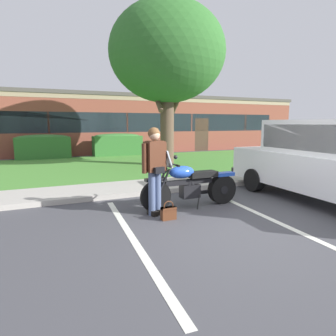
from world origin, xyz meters
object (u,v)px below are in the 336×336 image
object	(u,v)px
brick_building	(110,124)
handbag	(169,212)
rider_person	(155,165)
hedge_left	(43,146)
parked_suv_adjacent	(331,160)
motorcycle	(194,185)
hedge_center_left	(118,144)
shade_tree	(167,53)

from	to	relation	value
brick_building	handbag	bearing A→B (deg)	-99.13
rider_person	handbag	xyz separation A→B (m)	(0.12, -0.39, -0.85)
handbag	hedge_left	bearing A→B (deg)	100.15
parked_suv_adjacent	motorcycle	bearing A→B (deg)	163.39
hedge_left	hedge_center_left	size ratio (longest dim) A/B	0.98
rider_person	shade_tree	xyz separation A→B (m)	(2.84, 5.88, 3.52)
motorcycle	handbag	size ratio (longest dim) A/B	6.23
shade_tree	hedge_left	xyz separation A→B (m)	(-4.67, 4.60, -3.86)
rider_person	brick_building	bearing A→B (deg)	80.23
motorcycle	handbag	world-z (taller)	motorcycle
handbag	parked_suv_adjacent	world-z (taller)	parked_suv_adjacent
rider_person	parked_suv_adjacent	bearing A→B (deg)	-10.57
parked_suv_adjacent	hedge_center_left	size ratio (longest dim) A/B	1.89
parked_suv_adjacent	brick_building	xyz separation A→B (m)	(-1.23, 16.51, 0.81)
rider_person	hedge_center_left	bearing A→B (deg)	79.72
hedge_left	hedge_center_left	xyz separation A→B (m)	(3.73, 0.00, 0.00)
parked_suv_adjacent	hedge_center_left	bearing A→B (deg)	100.35
brick_building	hedge_center_left	bearing A→B (deg)	-98.75
hedge_left	hedge_center_left	world-z (taller)	same
shade_tree	hedge_center_left	xyz separation A→B (m)	(-0.94, 4.60, -3.86)
hedge_left	brick_building	bearing A→B (deg)	49.34
parked_suv_adjacent	hedge_left	world-z (taller)	parked_suv_adjacent
motorcycle	brick_building	size ratio (longest dim) A/B	0.09
handbag	hedge_center_left	world-z (taller)	hedge_center_left
rider_person	parked_suv_adjacent	size ratio (longest dim) A/B	0.35
rider_person	brick_building	distance (m)	16.03
hedge_center_left	brick_building	distance (m)	5.47
motorcycle	hedge_left	distance (m)	10.70
shade_tree	brick_building	size ratio (longest dim) A/B	0.26
handbag	hedge_center_left	size ratio (longest dim) A/B	0.14
motorcycle	hedge_left	world-z (taller)	motorcycle
motorcycle	parked_suv_adjacent	world-z (taller)	parked_suv_adjacent
motorcycle	hedge_left	bearing A→B (deg)	105.09
hedge_center_left	brick_building	bearing A→B (deg)	81.25
shade_tree	hedge_left	size ratio (longest dim) A/B	2.55
rider_person	hedge_left	distance (m)	10.65
handbag	hedge_center_left	distance (m)	11.04
hedge_center_left	hedge_left	bearing A→B (deg)	-180.00
shade_tree	brick_building	xyz separation A→B (m)	(-0.13, 9.90, -2.75)
shade_tree	parked_suv_adjacent	bearing A→B (deg)	-80.49
hedge_center_left	rider_person	bearing A→B (deg)	-100.28
motorcycle	rider_person	bearing A→B (deg)	-170.66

